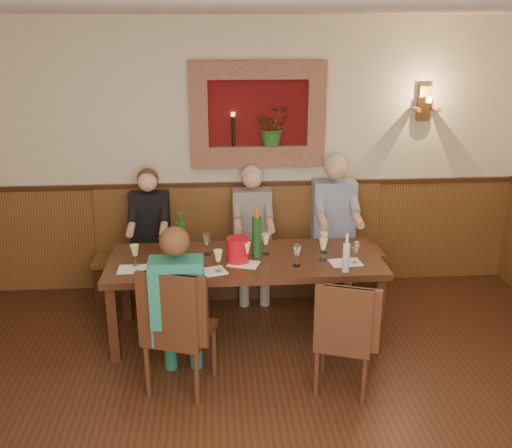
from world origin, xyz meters
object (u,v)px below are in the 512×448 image
at_px(bench, 240,261).
at_px(person_bench_right, 334,237).
at_px(chair_near_right, 343,357).
at_px(person_chair_front, 180,323).
at_px(dining_table, 245,266).
at_px(person_bench_left, 151,247).
at_px(chair_near_left, 180,353).
at_px(wine_bottle_green_a, 257,236).
at_px(spittoon_bucket, 238,250).
at_px(water_bottle, 346,257).
at_px(wine_bottle_green_b, 181,238).
at_px(person_bench_mid, 253,244).

height_order(bench, person_bench_right, person_bench_right).
xyz_separation_m(bench, chair_near_right, (0.70, -1.84, -0.06)).
bearing_deg(person_chair_front, dining_table, 55.00).
bearing_deg(chair_near_right, person_bench_left, 152.13).
xyz_separation_m(chair_near_left, person_bench_right, (1.53, 1.62, 0.31)).
height_order(chair_near_left, wine_bottle_green_a, wine_bottle_green_a).
bearing_deg(dining_table, spittoon_bucket, -134.25).
distance_m(chair_near_left, person_bench_right, 2.25).
bearing_deg(wine_bottle_green_a, person_bench_right, 42.68).
bearing_deg(person_chair_front, person_bench_left, 102.88).
height_order(chair_near_right, wine_bottle_green_a, wine_bottle_green_a).
bearing_deg(person_chair_front, water_bottle, 17.43).
distance_m(chair_near_left, wine_bottle_green_a, 1.23).
bearing_deg(bench, person_bench_right, -6.26).
height_order(person_bench_left, person_chair_front, person_chair_front).
bearing_deg(spittoon_bucket, water_bottle, -17.58).
distance_m(person_bench_right, water_bottle, 1.23).
relative_size(person_chair_front, wine_bottle_green_b, 3.47).
relative_size(chair_near_left, spittoon_bucket, 4.78).
distance_m(dining_table, person_bench_left, 1.25).
xyz_separation_m(bench, person_bench_left, (-0.92, -0.10, 0.23)).
relative_size(person_bench_right, wine_bottle_green_a, 3.22).
bearing_deg(wine_bottle_green_a, chair_near_left, -128.78).
xyz_separation_m(chair_near_right, person_chair_front, (-1.24, 0.12, 0.29)).
bearing_deg(person_bench_mid, dining_table, -98.49).
xyz_separation_m(dining_table, spittoon_bucket, (-0.07, -0.07, 0.18)).
relative_size(chair_near_left, person_bench_mid, 0.76).
distance_m(bench, person_bench_left, 0.95).
relative_size(bench, wine_bottle_green_a, 6.56).
bearing_deg(person_bench_mid, wine_bottle_green_a, -91.41).
height_order(chair_near_left, chair_near_right, chair_near_left).
distance_m(bench, chair_near_right, 1.97).
bearing_deg(chair_near_right, person_bench_mid, 127.51).
distance_m(wine_bottle_green_a, wine_bottle_green_b, 0.67).
distance_m(wine_bottle_green_b, water_bottle, 1.46).
xyz_separation_m(person_chair_front, water_bottle, (1.36, 0.43, 0.32)).
bearing_deg(wine_bottle_green_b, bench, 55.62).
relative_size(chair_near_left, person_bench_left, 0.77).
distance_m(dining_table, person_chair_front, 0.96).
height_order(person_bench_left, wine_bottle_green_b, person_bench_left).
bearing_deg(person_bench_mid, chair_near_right, -71.81).
distance_m(chair_near_left, person_bench_left, 1.69).
distance_m(bench, person_bench_mid, 0.29).
height_order(dining_table, person_chair_front, person_chair_front).
distance_m(chair_near_right, wine_bottle_green_a, 1.29).
relative_size(dining_table, person_chair_front, 1.76).
bearing_deg(person_bench_right, person_chair_front, -133.32).
relative_size(dining_table, person_bench_left, 1.77).
relative_size(dining_table, chair_near_right, 2.56).
height_order(dining_table, person_bench_mid, person_bench_mid).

